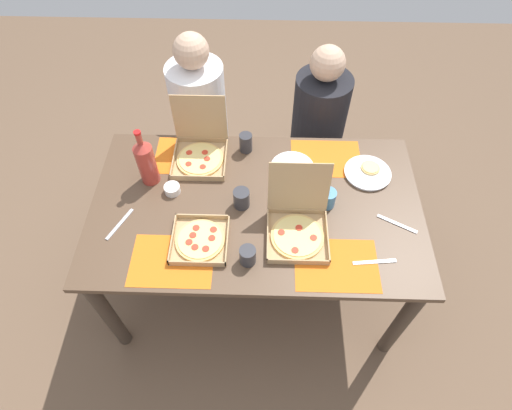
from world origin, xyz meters
The scene contains 22 objects.
ground_plane centered at (0.00, 0.00, 0.00)m, with size 6.00×6.00×0.00m, color brown.
dining_table centered at (0.00, 0.00, 0.65)m, with size 1.58×0.92×0.76m.
placemat_near_left centered at (-0.36, -0.31, 0.76)m, with size 0.36×0.26×0.00m, color orange.
placemat_near_right centered at (0.36, -0.31, 0.76)m, with size 0.36×0.26×0.00m, color orange.
placemat_far_left centered at (-0.36, 0.31, 0.76)m, with size 0.36×0.26×0.00m, color orange.
placemat_far_right centered at (0.36, 0.31, 0.76)m, with size 0.36×0.26×0.00m, color orange.
pizza_box_center centered at (-0.24, -0.21, 0.78)m, with size 0.25×0.25×0.04m.
pizza_box_corner_right centered at (0.19, -0.14, 0.81)m, with size 0.27×0.32×0.31m.
pizza_box_edge_far centered at (-0.30, 0.31, 0.81)m, with size 0.27×0.28×0.31m.
plate_near_left centered at (0.18, 0.23, 0.77)m, with size 0.22×0.22×0.02m.
plate_far_left centered at (0.56, 0.21, 0.77)m, with size 0.23×0.23×0.03m.
soda_bottle centered at (-0.53, 0.15, 0.90)m, with size 0.09×0.09×0.32m.
cup_clear_right centered at (-0.06, 0.36, 0.82)m, with size 0.07×0.07×0.10m, color #333338.
cup_clear_left centered at (-0.03, -0.30, 0.81)m, with size 0.07×0.07×0.09m, color #333338.
cup_red centered at (-0.07, 0.00, 0.81)m, with size 0.08×0.08×0.10m, color #333338.
cup_spare centered at (0.33, 0.01, 0.81)m, with size 0.08×0.08×0.09m, color teal.
condiment_bowl centered at (-0.41, 0.07, 0.78)m, with size 0.08×0.08×0.04m, color white.
fork_by_far_left centered at (0.65, -0.09, 0.77)m, with size 0.19×0.02×0.01m, color #B7B7BC.
fork_by_near_left centered at (-0.62, -0.13, 0.77)m, with size 0.19×0.02×0.01m, color #B7B7BC.
fork_by_far_right centered at (0.52, -0.29, 0.77)m, with size 0.19×0.02×0.01m, color #B7B7BC.
diner_left_seat centered at (-0.36, 0.72, 0.54)m, with size 0.32×0.32×1.21m.
diner_right_seat centered at (0.36, 0.72, 0.51)m, with size 0.32×0.32×1.15m.
Camera 1 is at (0.03, -1.19, 2.36)m, focal length 29.33 mm.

